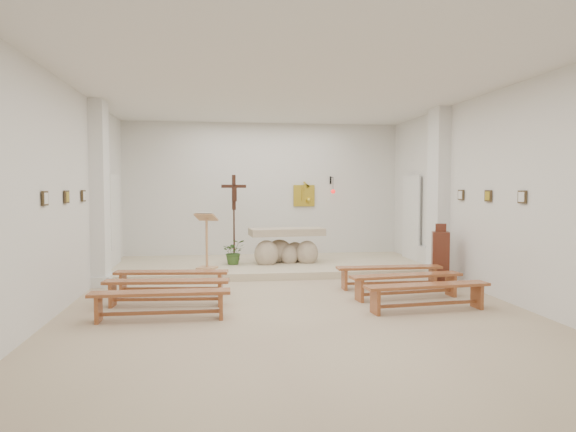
{
  "coord_description": "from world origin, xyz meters",
  "views": [
    {
      "loc": [
        -1.16,
        -8.1,
        1.87
      ],
      "look_at": [
        0.17,
        1.6,
        1.32
      ],
      "focal_mm": 32.0,
      "sensor_mm": 36.0,
      "label": 1
    }
  ],
  "objects": [
    {
      "name": "wall_back",
      "position": [
        0.0,
        4.99,
        1.75
      ],
      "size": [
        7.0,
        0.02,
        3.5
      ],
      "primitive_type": "cube",
      "color": "silver",
      "rests_on": "ground"
    },
    {
      "name": "bench_right_second",
      "position": [
        1.97,
        0.07,
        0.31
      ],
      "size": [
        1.97,
        0.53,
        0.41
      ],
      "rotation": [
        0.0,
        0.0,
        0.11
      ],
      "color": "#A1562F",
      "rests_on": "ground"
    },
    {
      "name": "wall_left",
      "position": [
        -3.49,
        0.0,
        1.75
      ],
      "size": [
        0.02,
        10.0,
        3.5
      ],
      "primitive_type": "cube",
      "color": "silver",
      "rests_on": "ground"
    },
    {
      "name": "bench_left_second",
      "position": [
        -1.97,
        0.07,
        0.31
      ],
      "size": [
        1.97,
        0.48,
        0.41
      ],
      "rotation": [
        0.0,
        0.0,
        -0.09
      ],
      "color": "#A1562F",
      "rests_on": "ground"
    },
    {
      "name": "ceiling",
      "position": [
        0.0,
        0.0,
        3.49
      ],
      "size": [
        7.0,
        10.0,
        0.02
      ],
      "primitive_type": "cube",
      "color": "silver",
      "rests_on": "wall_back"
    },
    {
      "name": "pilaster_right",
      "position": [
        3.37,
        2.0,
        1.75
      ],
      "size": [
        0.26,
        0.55,
        3.5
      ],
      "primitive_type": "cube",
      "color": "white",
      "rests_on": "ground"
    },
    {
      "name": "altar",
      "position": [
        0.37,
        3.4,
        0.48
      ],
      "size": [
        1.73,
        0.82,
        0.86
      ],
      "rotation": [
        0.0,
        0.0,
        0.09
      ],
      "color": "#BEAD91",
      "rests_on": "sanctuary_platform"
    },
    {
      "name": "sanctuary_platform",
      "position": [
        0.0,
        3.5,
        0.07
      ],
      "size": [
        6.98,
        3.0,
        0.15
      ],
      "primitive_type": "cube",
      "color": "beige",
      "rests_on": "ground"
    },
    {
      "name": "station_frame_right_mid",
      "position": [
        3.47,
        0.2,
        1.72
      ],
      "size": [
        0.03,
        0.2,
        0.2
      ],
      "primitive_type": "cube",
      "color": "#3F301B",
      "rests_on": "wall_right"
    },
    {
      "name": "bench_left_front",
      "position": [
        -1.97,
        0.94,
        0.31
      ],
      "size": [
        1.97,
        0.52,
        0.41
      ],
      "rotation": [
        0.0,
        0.0,
        -0.11
      ],
      "color": "#A1562F",
      "rests_on": "ground"
    },
    {
      "name": "radiator_right",
      "position": [
        3.43,
        2.7,
        0.27
      ],
      "size": [
        0.1,
        0.85,
        0.52
      ],
      "primitive_type": "cube",
      "color": "silver",
      "rests_on": "ground"
    },
    {
      "name": "bench_right_front",
      "position": [
        1.97,
        0.94,
        0.31
      ],
      "size": [
        1.95,
        0.33,
        0.41
      ],
      "rotation": [
        0.0,
        0.0,
        -0.01
      ],
      "color": "#A1562F",
      "rests_on": "ground"
    },
    {
      "name": "bench_right_third",
      "position": [
        1.97,
        -0.81,
        0.31
      ],
      "size": [
        1.97,
        0.49,
        0.41
      ],
      "rotation": [
        0.0,
        0.0,
        0.09
      ],
      "color": "#A1562F",
      "rests_on": "ground"
    },
    {
      "name": "radiator_left",
      "position": [
        -3.43,
        2.7,
        0.27
      ],
      "size": [
        0.1,
        0.85,
        0.52
      ],
      "primitive_type": "cube",
      "color": "silver",
      "rests_on": "ground"
    },
    {
      "name": "crucifix_stand",
      "position": [
        -0.78,
        4.04,
        1.31
      ],
      "size": [
        0.59,
        0.26,
        2.01
      ],
      "rotation": [
        0.0,
        0.0,
        0.32
      ],
      "color": "#351911",
      "rests_on": "sanctuary_platform"
    },
    {
      "name": "pilaster_left",
      "position": [
        -3.37,
        2.0,
        1.75
      ],
      "size": [
        0.26,
        0.55,
        3.5
      ],
      "primitive_type": "cube",
      "color": "white",
      "rests_on": "ground"
    },
    {
      "name": "potted_plant",
      "position": [
        -0.81,
        3.32,
        0.43
      ],
      "size": [
        0.55,
        0.49,
        0.56
      ],
      "primitive_type": "imported",
      "rotation": [
        0.0,
        0.0,
        0.11
      ],
      "color": "#335522",
      "rests_on": "sanctuary_platform"
    },
    {
      "name": "gold_wall_relief",
      "position": [
        1.05,
        4.96,
        1.65
      ],
      "size": [
        0.55,
        0.04,
        0.55
      ],
      "primitive_type": "cube",
      "color": "gold",
      "rests_on": "wall_back"
    },
    {
      "name": "station_frame_left_mid",
      "position": [
        -3.47,
        0.2,
        1.72
      ],
      "size": [
        0.03,
        0.2,
        0.2
      ],
      "primitive_type": "cube",
      "color": "#3F301B",
      "rests_on": "wall_left"
    },
    {
      "name": "lectern",
      "position": [
        -1.4,
        2.73,
        0.75
      ],
      "size": [
        0.52,
        0.48,
        1.21
      ],
      "rotation": [
        0.0,
        0.0,
        -0.36
      ],
      "color": "tan",
      "rests_on": "sanctuary_platform"
    },
    {
      "name": "donation_pedestal",
      "position": [
        3.1,
        1.26,
        0.52
      ],
      "size": [
        0.4,
        0.4,
        1.17
      ],
      "rotation": [
        0.0,
        0.0,
        -0.33
      ],
      "color": "#5B221A",
      "rests_on": "ground"
    },
    {
      "name": "station_frame_left_front",
      "position": [
        -3.47,
        -0.8,
        1.72
      ],
      "size": [
        0.03,
        0.2,
        0.2
      ],
      "primitive_type": "cube",
      "color": "#3F301B",
      "rests_on": "wall_left"
    },
    {
      "name": "bench_left_third",
      "position": [
        -1.97,
        -0.81,
        0.31
      ],
      "size": [
        1.95,
        0.33,
        0.41
      ],
      "rotation": [
        0.0,
        0.0,
        -0.01
      ],
      "color": "#A1562F",
      "rests_on": "ground"
    },
    {
      "name": "sanctuary_lamp",
      "position": [
        1.75,
        4.71,
        1.81
      ],
      "size": [
        0.11,
        0.36,
        0.44
      ],
      "color": "black",
      "rests_on": "wall_back"
    },
    {
      "name": "ground",
      "position": [
        0.0,
        0.0,
        0.0
      ],
      "size": [
        7.0,
        10.0,
        0.0
      ],
      "primitive_type": "cube",
      "color": "#C6B38F",
      "rests_on": "ground"
    },
    {
      "name": "station_frame_right_rear",
      "position": [
        3.47,
        1.2,
        1.72
      ],
      "size": [
        0.03,
        0.2,
        0.2
      ],
      "primitive_type": "cube",
      "color": "#3F301B",
      "rests_on": "wall_right"
    },
    {
      "name": "station_frame_left_rear",
      "position": [
        -3.47,
        1.2,
        1.72
      ],
      "size": [
        0.03,
        0.2,
        0.2
      ],
      "primitive_type": "cube",
      "color": "#3F301B",
      "rests_on": "wall_left"
    },
    {
      "name": "wall_right",
      "position": [
        3.49,
        0.0,
        1.75
      ],
      "size": [
        0.02,
        10.0,
        3.5
      ],
      "primitive_type": "cube",
      "color": "silver",
      "rests_on": "ground"
    },
    {
      "name": "station_frame_right_front",
      "position": [
        3.47,
        -0.8,
        1.72
      ],
      "size": [
        0.03,
        0.2,
        0.2
      ],
      "primitive_type": "cube",
      "color": "#3F301B",
      "rests_on": "wall_right"
    }
  ]
}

